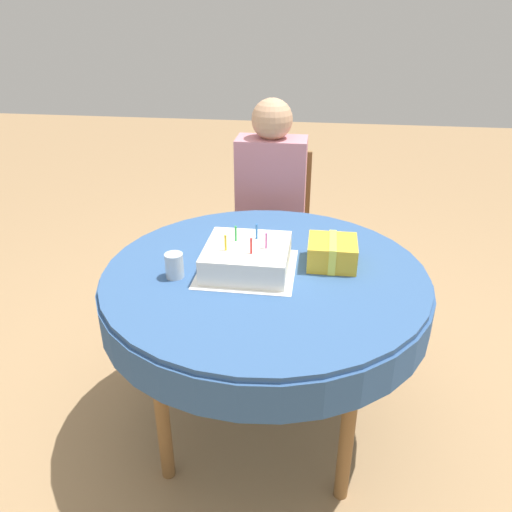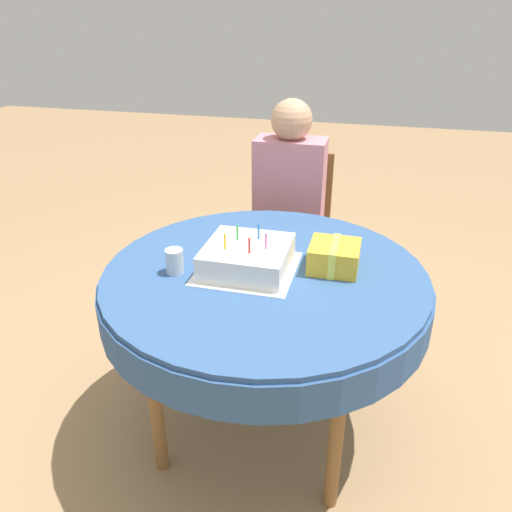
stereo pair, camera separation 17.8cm
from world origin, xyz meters
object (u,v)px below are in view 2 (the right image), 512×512
at_px(chair, 291,229).
at_px(person, 289,196).
at_px(birthday_cake, 247,257).
at_px(gift_box, 334,256).
at_px(drinking_glass, 175,261).

bearing_deg(chair, person, -90.00).
distance_m(person, birthday_cake, 0.82).
relative_size(person, gift_box, 6.55).
relative_size(person, drinking_glass, 13.39).
bearing_deg(person, drinking_glass, -105.03).
relative_size(chair, gift_box, 4.88).
bearing_deg(drinking_glass, gift_box, 17.58).
bearing_deg(gift_box, birthday_cake, -164.84).
height_order(birthday_cake, drinking_glass, birthday_cake).
xyz_separation_m(birthday_cake, gift_box, (0.30, 0.08, -0.00)).
bearing_deg(gift_box, person, 112.67).
distance_m(chair, gift_box, 0.93).
height_order(chair, drinking_glass, chair).
bearing_deg(drinking_glass, birthday_cake, 20.50).
bearing_deg(birthday_cake, chair, 90.42).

